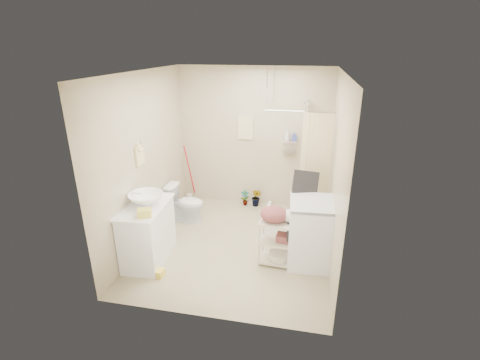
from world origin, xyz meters
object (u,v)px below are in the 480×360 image
(vanity, at_px, (148,233))
(washing_machine, at_px, (312,232))
(laundry_rack, at_px, (280,238))
(toilet, at_px, (186,203))

(vanity, xyz_separation_m, washing_machine, (2.30, 0.39, 0.05))
(vanity, distance_m, laundry_rack, 1.89)
(washing_machine, bearing_deg, toilet, 155.00)
(toilet, bearing_deg, laundry_rack, -115.35)
(toilet, height_order, washing_machine, washing_machine)
(vanity, bearing_deg, laundry_rack, 4.76)
(laundry_rack, bearing_deg, washing_machine, 19.82)
(washing_machine, relative_size, laundry_rack, 1.19)
(laundry_rack, bearing_deg, vanity, -167.87)
(toilet, relative_size, laundry_rack, 0.84)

